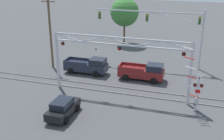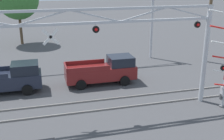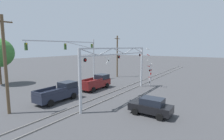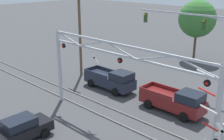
% 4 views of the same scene
% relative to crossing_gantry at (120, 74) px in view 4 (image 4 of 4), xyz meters
% --- Properties ---
extents(rail_track_near, '(80.00, 0.08, 0.10)m').
position_rel_crossing_gantry_xyz_m(rail_track_near, '(0.01, 0.28, -4.04)').
color(rail_track_near, gray).
rests_on(rail_track_near, ground_plane).
extents(rail_track_far, '(80.00, 0.08, 0.10)m').
position_rel_crossing_gantry_xyz_m(rail_track_far, '(0.01, 1.72, -4.04)').
color(rail_track_far, gray).
rests_on(rail_track_far, ground_plane).
extents(crossing_gantry, '(14.08, 0.31, 6.16)m').
position_rel_crossing_gantry_xyz_m(crossing_gantry, '(0.00, 0.00, 0.00)').
color(crossing_gantry, '#B7BABF').
rests_on(crossing_gantry, ground_plane).
extents(pickup_truck_lead, '(5.26, 2.10, 2.03)m').
position_rel_crossing_gantry_xyz_m(pickup_truck_lead, '(1.56, 4.82, -3.10)').
color(pickup_truck_lead, maroon).
rests_on(pickup_truck_lead, ground_plane).
extents(pickup_truck_following, '(5.31, 2.10, 2.03)m').
position_rel_crossing_gantry_xyz_m(pickup_truck_following, '(-5.41, 4.83, -3.10)').
color(pickup_truck_following, '#1E2333').
rests_on(pickup_truck_following, ground_plane).
extents(sedan_waiting, '(1.96, 3.88, 1.61)m').
position_rel_crossing_gantry_xyz_m(sedan_waiting, '(-3.54, -5.67, -3.27)').
color(sedan_waiting, black).
rests_on(sedan_waiting, ground_plane).
extents(utility_pole_left, '(1.80, 0.28, 9.09)m').
position_rel_crossing_gantry_xyz_m(utility_pole_left, '(-10.70, 5.57, 0.60)').
color(utility_pole_left, brown).
rests_on(utility_pole_left, ground_plane).
extents(background_tree_beyond_span, '(4.77, 4.77, 7.68)m').
position_rel_crossing_gantry_xyz_m(background_tree_beyond_span, '(-4.90, 20.15, 1.20)').
color(background_tree_beyond_span, brown).
rests_on(background_tree_beyond_span, ground_plane).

